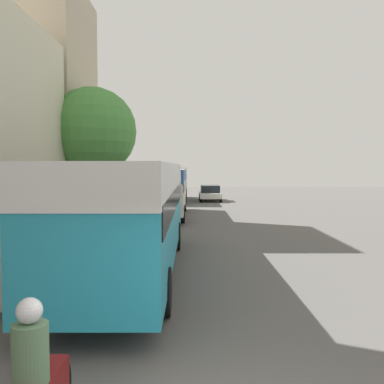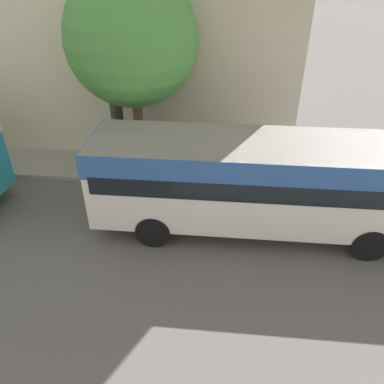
# 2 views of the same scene
# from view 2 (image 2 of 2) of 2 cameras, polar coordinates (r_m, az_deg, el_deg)

# --- Properties ---
(building_midblock) EXTENTS (5.08, 8.43, 8.57)m
(building_midblock) POSITION_cam_2_polar(r_m,az_deg,el_deg) (18.65, -24.34, 21.19)
(building_midblock) COLOR beige
(building_midblock) RESTS_ON ground_plane
(bus_following) EXTENTS (2.52, 9.68, 2.87)m
(bus_following) POSITION_cam_2_polar(r_m,az_deg,el_deg) (10.81, 10.52, 2.63)
(bus_following) COLOR silver
(bus_following) RESTS_ON ground_plane
(street_tree) EXTENTS (4.40, 4.40, 6.85)m
(street_tree) POSITION_cam_2_polar(r_m,az_deg,el_deg) (13.29, -9.17, 21.94)
(street_tree) COLOR brown
(street_tree) RESTS_ON sidewalk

